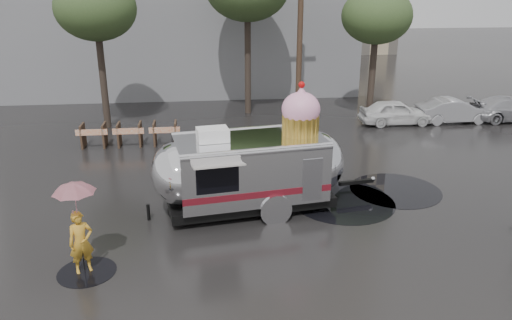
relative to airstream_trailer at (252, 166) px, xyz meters
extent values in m
plane|color=black|center=(0.96, -3.24, -1.40)|extent=(120.00, 120.00, 0.00)
cylinder|color=black|center=(4.97, 0.86, -1.40)|extent=(3.06, 3.06, 0.01)
cylinder|color=black|center=(-1.48, 0.66, -1.40)|extent=(2.42, 2.42, 0.01)
cylinder|color=black|center=(2.95, 0.12, -1.40)|extent=(3.30, 3.30, 0.01)
cylinder|color=black|center=(-4.41, -3.17, -1.40)|extent=(1.42, 1.42, 0.01)
cylinder|color=#473323|center=(3.46, 10.76, 3.10)|extent=(0.28, 0.28, 9.00)
cylinder|color=#382D26|center=(-6.04, 9.76, 1.52)|extent=(0.32, 0.32, 5.85)
ellipsoid|color=#2C441F|center=(-6.04, 9.76, 4.12)|extent=(3.64, 3.64, 2.86)
cylinder|color=#382D26|center=(0.96, 11.76, 1.97)|extent=(0.32, 0.32, 6.75)
cylinder|color=#382D26|center=(6.96, 9.76, 1.30)|extent=(0.32, 0.32, 5.40)
ellipsoid|color=#2C441F|center=(6.96, 9.76, 3.70)|extent=(3.36, 3.36, 2.64)
cube|color=#473323|center=(-6.54, 6.76, -0.90)|extent=(0.08, 0.80, 1.00)
cube|color=#473323|center=(-5.64, 6.76, -0.90)|extent=(0.08, 0.80, 1.00)
cube|color=#E5590C|center=(-6.09, 6.38, -0.65)|extent=(1.30, 0.04, 0.25)
cube|color=#473323|center=(-5.04, 6.76, -0.90)|extent=(0.08, 0.80, 1.00)
cube|color=#473323|center=(-4.14, 6.76, -0.90)|extent=(0.08, 0.80, 1.00)
cube|color=#E5590C|center=(-4.59, 6.38, -0.65)|extent=(1.30, 0.04, 0.25)
cube|color=#473323|center=(-3.54, 6.76, -0.90)|extent=(0.08, 0.80, 1.00)
cube|color=#473323|center=(-2.64, 6.76, -0.90)|extent=(0.08, 0.80, 1.00)
cube|color=#E5590C|center=(-3.09, 6.38, -0.65)|extent=(1.30, 0.04, 0.25)
imported|color=silver|center=(7.96, 8.76, -0.70)|extent=(4.00, 1.80, 1.40)
imported|color=#B2B2B7|center=(10.96, 8.76, -0.70)|extent=(4.00, 1.80, 1.40)
imported|color=#B2B2B7|center=(13.96, 8.76, -0.68)|extent=(4.20, 1.80, 1.44)
cube|color=silver|center=(-0.09, -0.01, 0.00)|extent=(4.70, 2.94, 1.80)
ellipsoid|color=silver|center=(2.08, 0.33, 0.00)|extent=(1.83, 2.50, 1.80)
ellipsoid|color=silver|center=(-2.27, -0.34, 0.00)|extent=(1.83, 2.50, 1.80)
cube|color=black|center=(-0.09, -0.01, -1.05)|extent=(5.25, 2.74, 0.30)
cylinder|color=black|center=(0.56, -0.95, -1.05)|extent=(0.73, 0.32, 0.70)
cylinder|color=black|center=(0.25, 1.09, -1.05)|extent=(0.73, 0.32, 0.70)
cylinder|color=silver|center=(0.58, -1.09, -1.00)|extent=(0.96, 0.24, 0.96)
cube|color=black|center=(3.47, 0.54, -0.90)|extent=(1.21, 0.30, 0.12)
sphere|color=silver|center=(4.06, 0.63, -0.85)|extent=(0.18, 0.18, 0.16)
cylinder|color=black|center=(-3.16, -0.48, -1.15)|extent=(0.11, 0.11, 0.50)
cube|color=#580F18|center=(0.08, -1.14, -0.45)|extent=(4.36, 0.70, 0.20)
cube|color=#580F18|center=(-0.27, 1.12, -0.45)|extent=(4.36, 0.70, 0.20)
cube|color=black|center=(-1.10, -1.34, 0.15)|extent=(1.19, 0.21, 0.80)
cube|color=#9E9994|center=(-1.07, -1.58, 0.65)|extent=(1.46, 0.70, 0.14)
cube|color=silver|center=(1.67, -0.91, -0.15)|extent=(0.60, 0.12, 1.30)
cube|color=white|center=(-1.18, -0.18, 1.10)|extent=(0.99, 0.78, 0.38)
cylinder|color=gold|center=(1.49, 0.23, 1.20)|extent=(1.19, 1.19, 0.60)
ellipsoid|color=#FDB2D4|center=(1.49, 0.23, 1.68)|extent=(1.32, 1.32, 1.04)
cone|color=#FDB2D4|center=(1.49, 0.23, 2.20)|extent=(0.57, 0.57, 0.40)
sphere|color=red|center=(1.49, 0.23, 2.42)|extent=(0.23, 0.23, 0.20)
imported|color=gold|center=(-4.47, -3.11, -0.61)|extent=(0.68, 0.59, 1.60)
imported|color=pink|center=(-4.47, -3.11, 0.56)|extent=(1.22, 1.22, 0.83)
cylinder|color=black|center=(-4.47, -3.11, -0.58)|extent=(0.02, 0.02, 1.65)
camera|label=1|loc=(-1.43, -14.10, 5.38)|focal=35.00mm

